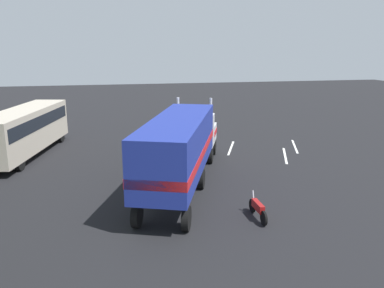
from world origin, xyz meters
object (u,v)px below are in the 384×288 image
at_px(semi_truck, 182,144).
at_px(motorcycle, 258,209).
at_px(person_bystander, 146,156).
at_px(parked_bus, 25,128).

bearing_deg(semi_truck, motorcycle, -152.20).
height_order(semi_truck, person_bystander, semi_truck).
height_order(semi_truck, motorcycle, semi_truck).
distance_m(semi_truck, person_bystander, 4.28).
bearing_deg(person_bystander, motorcycle, -153.30).
bearing_deg(motorcycle, semi_truck, 27.80).
xyz_separation_m(semi_truck, motorcycle, (-4.93, -2.60, -2.04)).
bearing_deg(parked_bus, motorcycle, -137.99).
distance_m(semi_truck, parked_bus, 13.38).
xyz_separation_m(parked_bus, motorcycle, (-13.90, -12.52, -1.58)).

